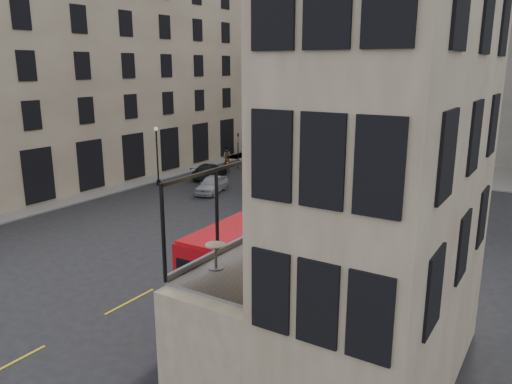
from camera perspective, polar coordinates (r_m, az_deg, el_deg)
The scene contains 31 objects.
ground at distance 23.08m, azimuth -10.64°, elevation -13.38°, with size 140.00×140.00×0.00m, color black.
host_building_main at distance 15.62m, azimuth 15.89°, elevation 3.31°, with size 7.26×11.40×15.10m.
host_frontage at distance 18.64m, azimuth 4.26°, elevation -12.44°, with size 3.00×11.00×4.50m, color #C7B595.
cafe_floor at distance 17.72m, azimuth 4.39°, elevation -5.78°, with size 3.00×10.00×0.10m, color slate.
building_left at distance 53.90m, azimuth -18.16°, elevation 14.39°, with size 14.60×50.60×22.00m.
gateway at distance 65.64m, azimuth 15.62°, elevation 12.67°, with size 35.00×10.60×18.00m.
pavement_far at distance 57.48m, azimuth 11.12°, elevation 3.40°, with size 40.00×12.00×0.12m, color slate.
pavement_left at distance 46.25m, azimuth -20.69°, elevation 0.12°, with size 8.00×48.00×0.12m, color slate.
traffic_light_near at distance 31.86m, azimuth 2.54°, elevation -0.65°, with size 0.16×0.20×3.80m.
traffic_light_far at distance 52.43m, azimuth -2.07°, elevation 5.25°, with size 0.16×0.20×3.80m.
street_lamp_a at distance 45.99m, azimuth -11.20°, elevation 3.68°, with size 0.36×0.36×5.33m.
street_lamp_b at distance 53.42m, azimuth 9.66°, elevation 5.19°, with size 0.36×0.36×5.33m.
bus_near at distance 22.82m, azimuth 1.93°, elevation -6.75°, with size 2.70×10.90×4.33m.
bus_far at distance 52.93m, azimuth 6.35°, elevation 5.30°, with size 2.91×11.06×4.38m.
car_a at distance 42.88m, azimuth -5.08°, elevation 0.87°, with size 1.74×4.32×1.47m, color #9EA1A6.
car_b at distance 40.23m, azimuth 5.88°, elevation -0.04°, with size 1.56×4.46×1.47m, color #B3280B.
car_c at distance 48.58m, azimuth -5.33°, elevation 2.43°, with size 2.01×4.94×1.43m, color black.
bicycle at distance 39.48m, azimuth 1.19°, elevation -0.58°, with size 0.67×1.94×1.02m, color gray.
cyclist at distance 38.14m, azimuth 5.64°, elevation -0.59°, with size 0.65×0.43×1.78m, color yellow.
pedestrian_a at distance 55.10m, azimuth -3.31°, elevation 4.14°, with size 0.94×0.73×1.93m, color gray.
pedestrian_b at distance 58.68m, azimuth 12.39°, elevation 4.32°, with size 1.08×0.62×1.67m, color gray.
pedestrian_c at distance 51.95m, azimuth 14.28°, elevation 3.11°, with size 1.14×0.47×1.94m, color gray.
pedestrian_d at distance 47.41m, azimuth 15.13°, elevation 1.77°, with size 0.76×0.49×1.55m, color gray.
pedestrian_e at distance 50.69m, azimuth -3.30°, elevation 3.20°, with size 0.68×0.44×1.85m, color gray.
cafe_table_near at distance 15.24m, azimuth -4.63°, elevation -6.91°, with size 0.63×0.63×0.78m.
cafe_table_mid at distance 18.04m, azimuth 1.36°, elevation -3.52°, with size 0.61×0.61×0.76m.
cafe_table_far at distance 21.19m, azimuth 6.73°, elevation -1.01°, with size 0.56×0.56×0.70m.
cafe_chair_a at distance 14.09m, azimuth 1.18°, elevation -9.82°, with size 0.51×0.51×0.85m.
cafe_chair_b at distance 17.51m, azimuth 8.25°, elevation -4.97°, with size 0.54×0.54×0.94m.
cafe_chair_c at distance 17.81m, azimuth 8.71°, elevation -4.68°, with size 0.53×0.53×0.92m.
cafe_chair_d at distance 19.55m, azimuth 9.58°, elevation -3.12°, with size 0.42×0.42×0.78m.
Camera 1 is at (14.22, -14.76, 10.60)m, focal length 35.00 mm.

